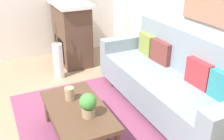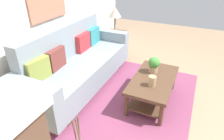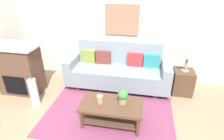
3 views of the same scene
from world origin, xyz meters
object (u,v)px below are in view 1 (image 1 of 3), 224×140
(throw_pillow_crimson, at_px, (199,73))
(floor_vase, at_px, (58,61))
(tabletop_vase, at_px, (70,94))
(throw_pillow_maroon, at_px, (162,52))
(potted_plant_tabletop, at_px, (88,104))
(fireplace, at_px, (72,33))
(throw_pillow_olive, at_px, (147,44))
(coffee_table, at_px, (78,117))
(couch, at_px, (169,80))

(throw_pillow_crimson, bearing_deg, floor_vase, -148.24)
(tabletop_vase, distance_m, floor_vase, 1.50)
(throw_pillow_maroon, bearing_deg, potted_plant_tabletop, -64.18)
(throw_pillow_maroon, distance_m, fireplace, 1.93)
(potted_plant_tabletop, bearing_deg, floor_vase, 174.98)
(throw_pillow_olive, distance_m, potted_plant_tabletop, 1.73)
(potted_plant_tabletop, xyz_separation_m, floor_vase, (-1.86, 0.16, -0.27))
(tabletop_vase, bearing_deg, fireplace, 161.67)
(floor_vase, bearing_deg, throw_pillow_maroon, 45.40)
(throw_pillow_crimson, xyz_separation_m, fireplace, (-2.52, -0.79, -0.09))
(throw_pillow_crimson, relative_size, floor_vase, 0.59)
(throw_pillow_maroon, height_order, potted_plant_tabletop, throw_pillow_maroon)
(coffee_table, bearing_deg, throw_pillow_olive, 120.88)
(throw_pillow_olive, distance_m, floor_vase, 1.51)
(throw_pillow_crimson, bearing_deg, fireplace, -162.69)
(throw_pillow_olive, xyz_separation_m, potted_plant_tabletop, (1.05, -1.38, -0.11))
(coffee_table, distance_m, fireplace, 2.34)
(fireplace, height_order, floor_vase, fireplace)
(throw_pillow_olive, relative_size, tabletop_vase, 2.34)
(couch, relative_size, tabletop_vase, 15.65)
(couch, relative_size, floor_vase, 3.96)
(tabletop_vase, bearing_deg, couch, 85.25)
(throw_pillow_olive, xyz_separation_m, throw_pillow_crimson, (1.15, 0.00, 0.00))
(throw_pillow_crimson, bearing_deg, potted_plant_tabletop, -94.04)
(throw_pillow_maroon, bearing_deg, coffee_table, -71.62)
(tabletop_vase, bearing_deg, potted_plant_tabletop, 11.39)
(coffee_table, bearing_deg, throw_pillow_maroon, 108.38)
(couch, distance_m, potted_plant_tabletop, 1.29)
(potted_plant_tabletop, height_order, floor_vase, potted_plant_tabletop)
(floor_vase, bearing_deg, potted_plant_tabletop, -5.02)
(couch, xyz_separation_m, throw_pillow_crimson, (0.38, 0.12, 0.25))
(throw_pillow_crimson, xyz_separation_m, coffee_table, (-0.29, -1.44, -0.37))
(throw_pillow_maroon, height_order, tabletop_vase, throw_pillow_maroon)
(throw_pillow_maroon, height_order, fireplace, fireplace)
(throw_pillow_maroon, xyz_separation_m, coffee_table, (0.48, -1.44, -0.37))
(couch, height_order, floor_vase, couch)
(coffee_table, height_order, floor_vase, floor_vase)
(floor_vase, bearing_deg, tabletop_vase, -9.42)
(throw_pillow_crimson, xyz_separation_m, tabletop_vase, (-0.49, -1.46, -0.17))
(couch, distance_m, floor_vase, 1.92)
(tabletop_vase, height_order, potted_plant_tabletop, potted_plant_tabletop)
(throw_pillow_maroon, distance_m, coffee_table, 1.56)
(coffee_table, distance_m, floor_vase, 1.69)
(throw_pillow_maroon, bearing_deg, couch, -18.05)
(potted_plant_tabletop, bearing_deg, coffee_table, -162.63)
(fireplace, bearing_deg, tabletop_vase, -18.33)
(coffee_table, relative_size, tabletop_vase, 7.14)
(throw_pillow_olive, bearing_deg, fireplace, -150.26)
(throw_pillow_olive, height_order, potted_plant_tabletop, throw_pillow_olive)
(throw_pillow_olive, distance_m, throw_pillow_crimson, 1.15)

